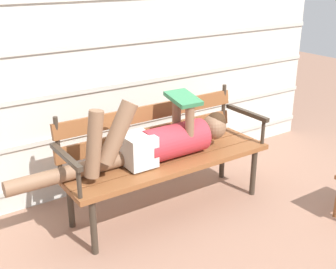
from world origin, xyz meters
TOP-DOWN VIEW (x-y plane):
  - ground_plane at (0.00, 0.00)m, footprint 12.00×12.00m
  - house_siding at (0.00, 0.71)m, footprint 4.12×0.08m
  - park_bench at (-0.00, 0.13)m, footprint 1.56×0.50m
  - reclining_person at (-0.09, 0.06)m, footprint 1.65×0.26m

SIDE VIEW (x-z plane):
  - ground_plane at x=0.00m, z-range 0.00..0.00m
  - park_bench at x=0.00m, z-range 0.06..0.86m
  - reclining_person at x=-0.09m, z-range 0.32..0.83m
  - house_siding at x=0.00m, z-range 0.00..2.34m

